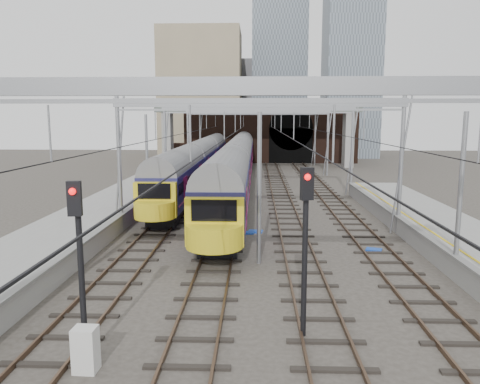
{
  "coord_description": "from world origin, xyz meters",
  "views": [
    {
      "loc": [
        -0.15,
        -19.13,
        6.74
      ],
      "look_at": [
        -1.1,
        8.18,
        2.4
      ],
      "focal_mm": 35.0,
      "sensor_mm": 36.0,
      "label": 1
    }
  ],
  "objects_px": {
    "train_main": "(240,157)",
    "relay_cabinet": "(86,350)",
    "signal_near_left": "(79,251)",
    "signal_near_centre": "(305,233)",
    "train_second": "(200,160)"
  },
  "relations": [
    {
      "from": "relay_cabinet",
      "to": "train_main",
      "type": "bearing_deg",
      "value": 88.78
    },
    {
      "from": "train_main",
      "to": "relay_cabinet",
      "type": "bearing_deg",
      "value": -93.79
    },
    {
      "from": "train_main",
      "to": "relay_cabinet",
      "type": "height_order",
      "value": "train_main"
    },
    {
      "from": "signal_near_left",
      "to": "train_second",
      "type": "bearing_deg",
      "value": 84.2
    },
    {
      "from": "relay_cabinet",
      "to": "signal_near_centre",
      "type": "bearing_deg",
      "value": 23.06
    },
    {
      "from": "signal_near_centre",
      "to": "relay_cabinet",
      "type": "bearing_deg",
      "value": -179.49
    },
    {
      "from": "train_main",
      "to": "signal_near_centre",
      "type": "xyz_separation_m",
      "value": [
        3.35,
        -38.2,
        0.85
      ]
    },
    {
      "from": "train_main",
      "to": "relay_cabinet",
      "type": "relative_size",
      "value": 51.18
    },
    {
      "from": "train_main",
      "to": "signal_near_centre",
      "type": "relative_size",
      "value": 11.96
    },
    {
      "from": "train_second",
      "to": "signal_near_left",
      "type": "height_order",
      "value": "signal_near_left"
    },
    {
      "from": "signal_near_left",
      "to": "signal_near_centre",
      "type": "relative_size",
      "value": 0.96
    },
    {
      "from": "signal_near_left",
      "to": "signal_near_centre",
      "type": "height_order",
      "value": "signal_near_centre"
    },
    {
      "from": "signal_near_centre",
      "to": "relay_cabinet",
      "type": "height_order",
      "value": "signal_near_centre"
    },
    {
      "from": "train_main",
      "to": "signal_near_left",
      "type": "height_order",
      "value": "signal_near_left"
    },
    {
      "from": "train_main",
      "to": "train_second",
      "type": "relative_size",
      "value": 1.43
    }
  ]
}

